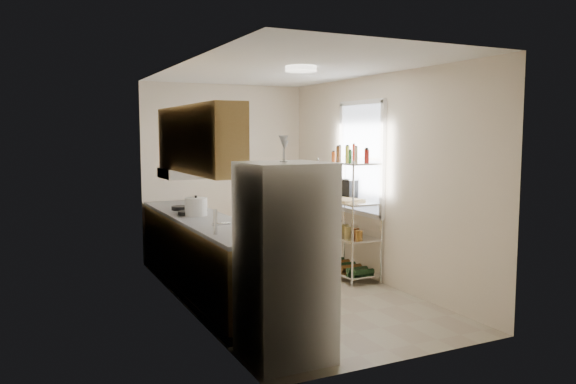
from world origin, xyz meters
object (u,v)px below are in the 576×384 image
object	(u,v)px
cutting_board	(342,200)
espresso_machine	(348,189)
rice_cooker	(196,207)
frying_pan_large	(189,213)
refrigerator	(285,261)

from	to	relation	value
cutting_board	espresso_machine	xyz separation A→B (m)	(0.22, 0.21, 0.12)
rice_cooker	frying_pan_large	size ratio (longest dim) A/B	1.04
refrigerator	frying_pan_large	bearing A→B (deg)	92.93
espresso_machine	frying_pan_large	bearing A→B (deg)	165.58
refrigerator	cutting_board	bearing A→B (deg)	48.49
cutting_board	frying_pan_large	bearing A→B (deg)	167.37
refrigerator	rice_cooker	size ratio (longest dim) A/B	6.23
frying_pan_large	cutting_board	distance (m)	1.94
refrigerator	espresso_machine	distance (m)	2.99
refrigerator	frying_pan_large	world-z (taller)	refrigerator
rice_cooker	espresso_machine	xyz separation A→B (m)	(2.05, -0.10, 0.14)
frying_pan_large	cutting_board	bearing A→B (deg)	-36.20
rice_cooker	frying_pan_large	distance (m)	0.15
espresso_machine	cutting_board	bearing A→B (deg)	-144.81
rice_cooker	cutting_board	world-z (taller)	rice_cooker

